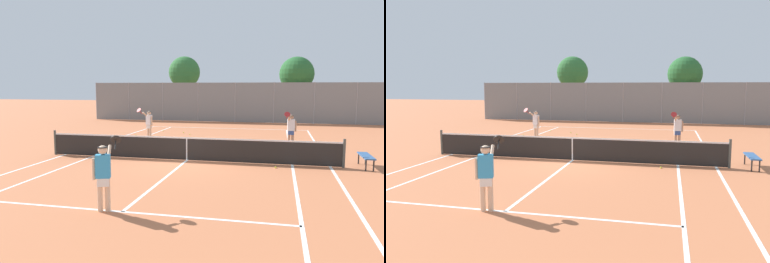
% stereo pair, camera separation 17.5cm
% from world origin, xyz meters
% --- Properties ---
extents(ground_plane, '(120.00, 120.00, 0.00)m').
position_xyz_m(ground_plane, '(0.00, 0.00, 0.00)').
color(ground_plane, '#C67047').
extents(court_line_markings, '(11.10, 23.90, 0.01)m').
position_xyz_m(court_line_markings, '(0.00, 0.00, 0.00)').
color(court_line_markings, white).
rests_on(court_line_markings, ground).
extents(tennis_net, '(12.00, 0.10, 1.07)m').
position_xyz_m(tennis_net, '(0.00, 0.00, 0.51)').
color(tennis_net, '#474C47').
rests_on(tennis_net, ground).
extents(player_near_side, '(0.49, 0.86, 1.77)m').
position_xyz_m(player_near_side, '(-0.45, -6.43, 0.93)').
color(player_near_side, beige).
rests_on(player_near_side, ground).
extents(player_far_left, '(0.88, 0.66, 1.77)m').
position_xyz_m(player_far_left, '(-3.56, 5.48, 0.93)').
color(player_far_left, beige).
rests_on(player_far_left, ground).
extents(player_far_right, '(0.61, 0.77, 1.77)m').
position_xyz_m(player_far_right, '(4.18, 4.37, 0.93)').
color(player_far_right, tan).
rests_on(player_far_right, ground).
extents(loose_tennis_ball_0, '(0.07, 0.07, 0.07)m').
position_xyz_m(loose_tennis_ball_0, '(-1.77, 7.89, 0.03)').
color(loose_tennis_ball_0, '#D1DB33').
rests_on(loose_tennis_ball_0, ground).
extents(loose_tennis_ball_1, '(0.07, 0.07, 0.07)m').
position_xyz_m(loose_tennis_ball_1, '(-3.92, 9.22, 0.03)').
color(loose_tennis_ball_1, '#D1DB33').
rests_on(loose_tennis_ball_1, ground).
extents(loose_tennis_ball_2, '(0.07, 0.07, 0.07)m').
position_xyz_m(loose_tennis_ball_2, '(-4.87, 6.76, 0.03)').
color(loose_tennis_ball_2, '#D1DB33').
rests_on(loose_tennis_ball_2, ground).
extents(loose_tennis_ball_3, '(0.07, 0.07, 0.07)m').
position_xyz_m(loose_tennis_ball_3, '(3.52, -0.68, 0.03)').
color(loose_tennis_ball_3, '#D1DB33').
rests_on(loose_tennis_ball_3, ground).
extents(loose_tennis_ball_4, '(0.07, 0.07, 0.07)m').
position_xyz_m(loose_tennis_ball_4, '(-2.34, 8.59, 0.03)').
color(loose_tennis_ball_4, '#D1DB33').
rests_on(loose_tennis_ball_4, ground).
extents(courtside_bench, '(0.36, 1.50, 0.47)m').
position_xyz_m(courtside_bench, '(6.75, 0.20, 0.41)').
color(courtside_bench, '#33598C').
rests_on(courtside_bench, ground).
extents(back_fence, '(25.20, 0.08, 3.31)m').
position_xyz_m(back_fence, '(0.00, 16.66, 1.65)').
color(back_fence, gray).
rests_on(back_fence, ground).
extents(tree_behind_left, '(2.93, 2.93, 5.75)m').
position_xyz_m(tree_behind_left, '(-5.19, 19.81, 4.19)').
color(tree_behind_left, brown).
rests_on(tree_behind_left, ground).
extents(tree_behind_right, '(2.86, 2.86, 5.44)m').
position_xyz_m(tree_behind_right, '(4.89, 18.23, 3.95)').
color(tree_behind_right, brown).
rests_on(tree_behind_right, ground).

